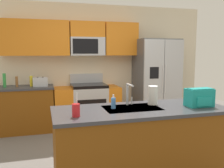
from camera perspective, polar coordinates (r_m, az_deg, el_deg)
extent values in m
plane|color=#66605B|center=(3.77, 2.35, -17.20)|extent=(9.00, 9.00, 0.00)
cube|color=beige|center=(5.52, -4.55, 4.58)|extent=(5.20, 0.10, 2.60)
cube|color=orange|center=(5.22, -20.75, 10.00)|extent=(0.70, 0.32, 0.70)
cube|color=orange|center=(5.21, -13.41, 10.28)|extent=(0.62, 0.32, 0.70)
cube|color=orange|center=(5.47, 1.99, 10.34)|extent=(0.72, 0.32, 0.70)
cube|color=#B7BABF|center=(5.28, -5.79, 8.67)|extent=(0.72, 0.32, 0.38)
cube|color=black|center=(5.11, -6.13, 8.70)|extent=(0.52, 0.01, 0.30)
cube|color=orange|center=(5.30, -5.84, 12.45)|extent=(0.72, 0.32, 0.32)
cube|color=brown|center=(5.20, -19.85, -5.71)|extent=(1.16, 0.60, 0.86)
cube|color=#38383D|center=(5.12, -20.07, -0.80)|extent=(1.19, 0.63, 0.04)
cube|color=#B7BABF|center=(5.27, -5.34, -5.24)|extent=(0.72, 0.60, 0.84)
cube|color=black|center=(4.97, -4.71, -5.65)|extent=(0.60, 0.01, 0.36)
cube|color=black|center=(5.19, -5.40, -0.38)|extent=(0.72, 0.60, 0.06)
cube|color=#B7BABF|center=(5.44, -5.93, 1.35)|extent=(0.72, 0.06, 0.20)
cube|color=orange|center=(5.20, -11.23, -5.51)|extent=(0.36, 0.60, 0.84)
cube|color=orange|center=(5.38, -0.08, -4.94)|extent=(0.28, 0.60, 0.84)
cube|color=#4C4F54|center=(5.61, 10.09, 0.68)|extent=(0.90, 0.70, 1.85)
cube|color=#B7BABF|center=(5.18, 9.62, 0.14)|extent=(0.44, 0.04, 1.81)
cube|color=#B7BABF|center=(5.39, 13.95, 0.30)|extent=(0.44, 0.04, 1.81)
cylinder|color=silver|center=(5.23, 11.72, 1.18)|extent=(0.02, 0.02, 0.60)
cylinder|color=silver|center=(5.26, 12.30, 1.20)|extent=(0.02, 0.02, 0.60)
cube|color=black|center=(5.14, 9.78, 2.57)|extent=(0.20, 0.00, 0.24)
cube|color=brown|center=(3.14, 6.61, -13.97)|extent=(2.07, 0.79, 0.86)
cube|color=#38383D|center=(3.01, 6.74, -5.96)|extent=(2.11, 0.83, 0.04)
cube|color=#B7BABF|center=(3.01, 4.61, -5.80)|extent=(0.68, 0.44, 0.03)
cube|color=#B7BABF|center=(5.04, -16.27, 0.50)|extent=(0.28, 0.16, 0.18)
cube|color=black|center=(5.03, -16.88, 1.47)|extent=(0.03, 0.11, 0.01)
cube|color=black|center=(5.03, -15.74, 1.51)|extent=(0.03, 0.11, 0.01)
cylinder|color=brown|center=(5.12, -21.21, 0.52)|extent=(0.05, 0.05, 0.20)
cylinder|color=green|center=(5.13, -23.66, 0.78)|extent=(0.06, 0.06, 0.27)
cylinder|color=yellow|center=(5.10, -18.21, 0.64)|extent=(0.06, 0.06, 0.21)
cylinder|color=#B7BABF|center=(3.14, 3.56, -2.36)|extent=(0.03, 0.03, 0.28)
cylinder|color=#B7BABF|center=(3.03, 4.21, -0.25)|extent=(0.02, 0.20, 0.02)
cylinder|color=#B7BABF|center=(3.18, 4.57, -3.91)|extent=(0.02, 0.02, 0.10)
cylinder|color=red|center=(2.61, -8.35, -6.04)|extent=(0.08, 0.08, 0.14)
cylinder|color=white|center=(2.59, -8.13, -3.49)|extent=(0.01, 0.03, 0.14)
cylinder|color=#4C8CD8|center=(2.95, 0.31, -4.47)|extent=(0.06, 0.06, 0.13)
cylinder|color=white|center=(2.93, 0.31, -2.84)|extent=(0.02, 0.02, 0.04)
cylinder|color=white|center=(3.22, 9.43, -2.58)|extent=(0.12, 0.12, 0.24)
cube|color=teal|center=(3.25, 19.53, -2.98)|extent=(0.32, 0.20, 0.22)
cube|color=#157D79|center=(3.22, 19.81, -1.20)|extent=(0.30, 0.14, 0.03)
cube|color=teal|center=(3.17, 20.60, -3.83)|extent=(0.20, 0.03, 0.11)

